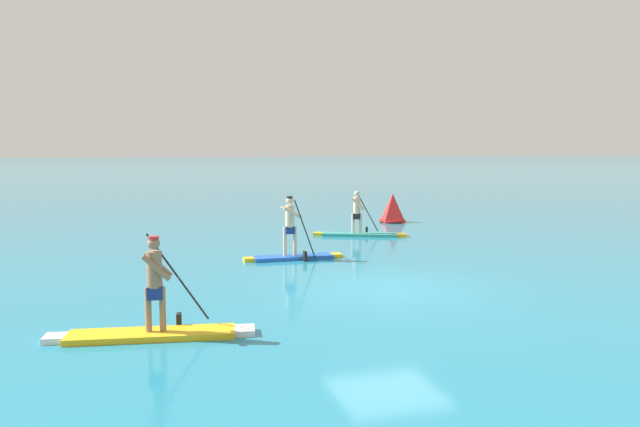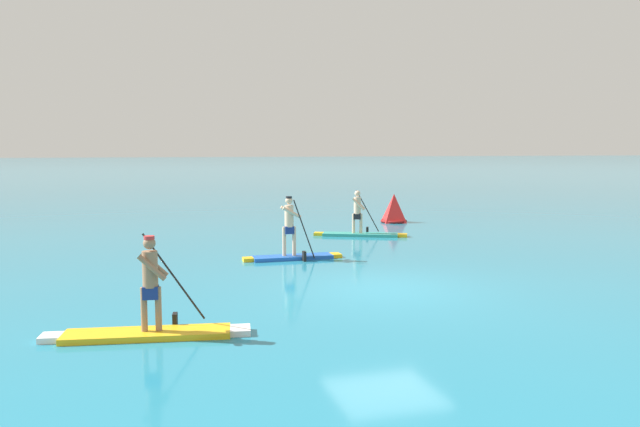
{
  "view_description": "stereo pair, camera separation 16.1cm",
  "coord_description": "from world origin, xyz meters",
  "px_view_note": "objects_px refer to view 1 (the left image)",
  "views": [
    {
      "loc": [
        -5.53,
        -12.96,
        3.23
      ],
      "look_at": [
        0.28,
        6.42,
        1.09
      ],
      "focal_mm": 34.7,
      "sensor_mm": 36.0,
      "label": 1
    },
    {
      "loc": [
        -5.37,
        -13.01,
        3.23
      ],
      "look_at": [
        0.28,
        6.42,
        1.09
      ],
      "focal_mm": 34.7,
      "sensor_mm": 36.0,
      "label": 2
    }
  ],
  "objects_px": {
    "paddleboarder_mid_center": "(293,245)",
    "paddleboarder_far_right": "(359,227)",
    "paddleboarder_near_left": "(154,318)",
    "race_marker_buoy": "(393,210)"
  },
  "relations": [
    {
      "from": "paddleboarder_mid_center",
      "to": "paddleboarder_far_right",
      "type": "height_order",
      "value": "paddleboarder_mid_center"
    },
    {
      "from": "paddleboarder_mid_center",
      "to": "paddleboarder_near_left",
      "type": "bearing_deg",
      "value": -121.36
    },
    {
      "from": "paddleboarder_near_left",
      "to": "paddleboarder_mid_center",
      "type": "bearing_deg",
      "value": 66.49
    },
    {
      "from": "paddleboarder_near_left",
      "to": "race_marker_buoy",
      "type": "relative_size",
      "value": 2.69
    },
    {
      "from": "paddleboarder_near_left",
      "to": "race_marker_buoy",
      "type": "bearing_deg",
      "value": 61.81
    },
    {
      "from": "paddleboarder_mid_center",
      "to": "race_marker_buoy",
      "type": "bearing_deg",
      "value": 50.31
    },
    {
      "from": "paddleboarder_mid_center",
      "to": "paddleboarder_far_right",
      "type": "relative_size",
      "value": 0.88
    },
    {
      "from": "race_marker_buoy",
      "to": "paddleboarder_far_right",
      "type": "bearing_deg",
      "value": -128.79
    },
    {
      "from": "paddleboarder_far_right",
      "to": "race_marker_buoy",
      "type": "xyz_separation_m",
      "value": [
        2.87,
        3.58,
        0.22
      ]
    },
    {
      "from": "paddleboarder_far_right",
      "to": "paddleboarder_near_left",
      "type": "bearing_deg",
      "value": -101.91
    }
  ]
}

